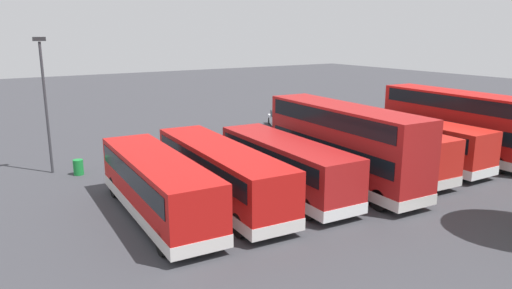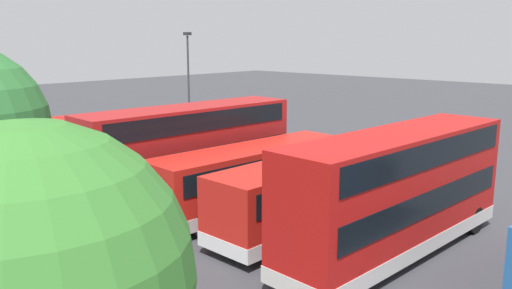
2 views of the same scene
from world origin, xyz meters
TOP-DOWN VIEW (x-y plane):
  - ground_plane at (0.00, 0.00)m, footprint 140.00×140.00m
  - bus_double_decker_near_end at (-11.04, 9.69)m, footprint 3.15×11.39m
  - bus_single_deck_second at (-7.16, 9.02)m, footprint 2.79×11.33m
  - bus_single_deck_third at (-3.71, 9.57)m, footprint 3.23×10.47m
  - bus_double_decker_fourth at (-0.07, 10.18)m, footprint 3.20×11.49m
  - bus_single_deck_fifth at (3.69, 9.81)m, footprint 3.08×10.27m
  - bus_single_deck_sixth at (7.26, 9.06)m, footprint 3.28×11.70m
  - bus_single_deck_seventh at (10.74, 9.30)m, footprint 3.15×10.80m
  - car_hatchback_silver at (-6.95, -5.52)m, footprint 3.27×4.37m
  - lamp_post_tall at (13.63, -1.22)m, footprint 0.70×0.30m
  - waste_bin_yellow at (12.34, 0.13)m, footprint 0.60×0.60m
  - tree_midleft at (-12.63, 23.50)m, footprint 4.64×4.64m

SIDE VIEW (x-z plane):
  - ground_plane at x=0.00m, z-range 0.00..0.00m
  - waste_bin_yellow at x=12.34m, z-range 0.00..0.95m
  - car_hatchback_silver at x=-6.95m, z-range -0.02..1.41m
  - bus_single_deck_fifth at x=3.69m, z-range 0.14..3.09m
  - bus_single_deck_third at x=-3.71m, z-range 0.14..3.09m
  - bus_single_deck_seventh at x=10.74m, z-range 0.15..3.10m
  - bus_single_deck_second at x=-7.16m, z-range 0.15..3.10m
  - bus_single_deck_sixth at x=7.26m, z-range 0.15..3.10m
  - bus_double_decker_near_end at x=-11.04m, z-range 0.17..4.72m
  - bus_double_decker_fourth at x=-0.07m, z-range 0.17..4.72m
  - tree_midleft at x=-12.63m, z-range 1.03..7.76m
  - lamp_post_tall at x=13.63m, z-range 0.68..8.98m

